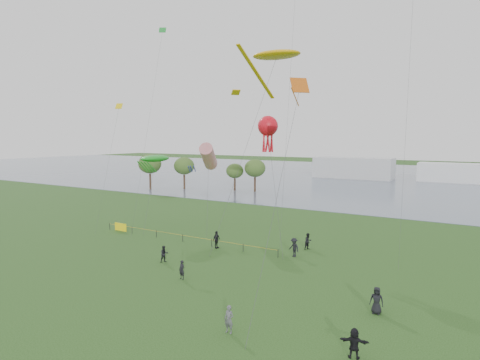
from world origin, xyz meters
The scene contains 20 objects.
ground_plane centered at (0.00, 0.00, 0.00)m, with size 400.00×400.00×0.00m, color #1C3E13.
lake centered at (0.00, 100.00, 0.02)m, with size 400.00×120.00×0.08m, color slate.
pavilion_left centered at (-12.00, 95.00, 3.00)m, with size 22.00×8.00×6.00m, color silver.
pavilion_right centered at (14.00, 98.00, 2.50)m, with size 18.00×7.00×5.00m, color white.
trees centered at (-35.38, 50.59, 5.33)m, with size 27.22×13.51×8.05m.
fence centered at (-15.98, 13.80, 0.55)m, with size 24.07×0.07×1.05m.
kite_flyer centered at (6.11, -1.67, 0.86)m, with size 0.63×0.41×1.72m, color #57585E.
spectator_a centered at (-6.62, 6.96, 0.80)m, with size 0.78×0.61×1.61m, color black.
spectator_b centered at (3.37, 14.92, 0.96)m, with size 1.23×0.71×1.91m, color black.
spectator_c centered at (-5.04, 13.54, 0.94)m, with size 1.10×0.46×1.88m, color black.
spectator_d centered at (13.28, 5.71, 0.93)m, with size 0.91×0.59×1.85m, color black.
spectator_e centered at (13.43, -0.59, 0.84)m, with size 1.56×0.50×1.68m, color black.
spectator_f centered at (-2.26, 4.20, 0.81)m, with size 0.59×0.39×1.61m, color black.
spectator_g centered at (3.66, 18.05, 0.89)m, with size 0.86×0.67×1.77m, color black.
kite_stingray centered at (0.40, 16.49, 20.19)m, with size 6.99×10.10×20.67m.
kite_windsock centered at (-11.74, 21.73, 9.36)m, with size 5.38×7.26×11.26m.
kite_creature centered at (-18.15, 18.54, 9.07)m, with size 3.78×7.49×9.56m.
kite_octopus centered at (-1.53, 18.68, 13.07)m, with size 5.53×6.38×14.27m.
kite_delta centered at (6.16, 8.46, 15.22)m, with size 2.62×12.70×16.69m.
small_kites centered at (-1.41, 17.94, 23.74)m, with size 44.07×10.89×13.31m.
Camera 1 is at (18.57, -21.44, 11.94)m, focal length 30.00 mm.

